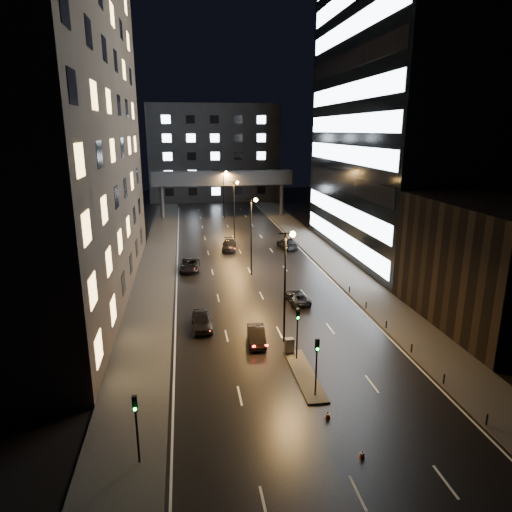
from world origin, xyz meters
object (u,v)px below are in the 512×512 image
object	(u,v)px
car_away_a	(202,321)
car_toward_a	(297,297)
car_away_d	(229,245)
car_toward_b	(287,243)
car_away_c	(190,265)
car_away_b	(256,335)
utility_cabinet	(289,345)

from	to	relation	value
car_away_a	car_toward_a	distance (m)	11.89
car_away_d	car_toward_b	bearing A→B (deg)	4.48
car_away_a	car_away_c	bearing A→B (deg)	91.13
car_away_a	car_toward_b	world-z (taller)	car_toward_b
car_away_b	car_toward_b	xyz separation A→B (m)	(10.21, 32.68, 0.10)
car_away_d	utility_cabinet	size ratio (longest dim) A/B	4.24
car_away_a	car_away_b	bearing A→B (deg)	-39.92
car_away_a	car_away_b	distance (m)	6.00
car_away_a	car_toward_a	world-z (taller)	car_away_a
car_toward_b	utility_cabinet	world-z (taller)	car_toward_b
car_away_d	car_toward_a	world-z (taller)	car_away_d
car_toward_b	utility_cabinet	size ratio (longest dim) A/B	4.47
utility_cabinet	car_toward_b	bearing A→B (deg)	73.42
car_toward_a	car_toward_b	bearing A→B (deg)	-103.44
car_away_c	utility_cabinet	distance (m)	26.77
car_away_c	car_away_b	bearing A→B (deg)	-72.18
car_away_b	utility_cabinet	world-z (taller)	car_away_b
car_away_a	car_away_c	xyz separation A→B (m)	(-0.78, 19.34, -0.05)
car_away_a	utility_cabinet	distance (m)	9.47
car_away_c	utility_cabinet	bearing A→B (deg)	-68.32
car_away_b	car_toward_b	world-z (taller)	car_toward_b
utility_cabinet	car_away_a	bearing A→B (deg)	134.64
car_away_d	utility_cabinet	bearing A→B (deg)	-80.01
car_away_a	car_away_c	world-z (taller)	car_away_a
car_away_d	car_toward_a	distance (m)	24.66
car_away_a	car_away_c	distance (m)	19.35
car_away_b	car_away_d	distance (m)	33.19
car_away_d	car_away_a	bearing A→B (deg)	-93.22
car_toward_b	car_toward_a	bearing A→B (deg)	74.39
car_toward_b	car_away_c	bearing A→B (deg)	26.05
car_toward_b	car_away_a	bearing A→B (deg)	57.34
car_away_a	utility_cabinet	size ratio (longest dim) A/B	3.79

